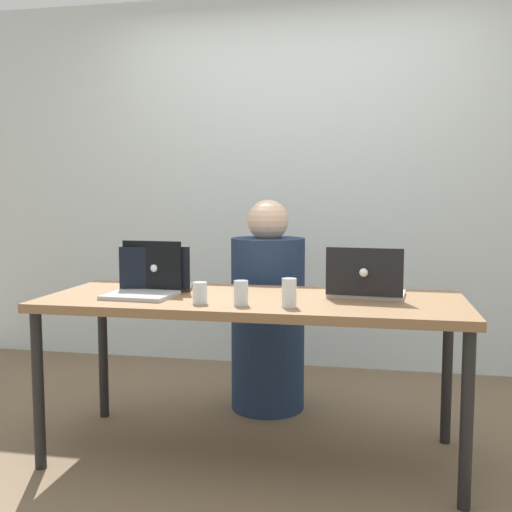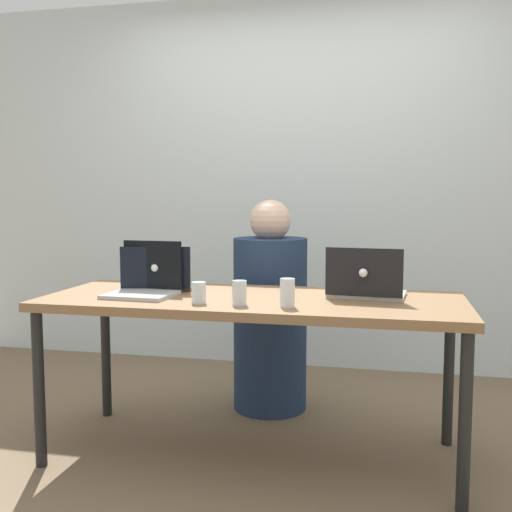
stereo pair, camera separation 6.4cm
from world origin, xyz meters
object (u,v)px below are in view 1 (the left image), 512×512
object	(u,v)px
laptop_back_left	(157,280)
person_at_center	(268,317)
water_glass_left	(200,294)
laptop_back_right	(366,286)
laptop_front_left	(145,284)
water_glass_right	(289,295)
water_glass_center	(241,295)

from	to	relation	value
laptop_back_left	person_at_center	bearing A→B (deg)	-142.30
laptop_back_left	water_glass_left	distance (m)	0.44
person_at_center	laptop_back_right	xyz separation A→B (m)	(0.55, -0.54, 0.27)
laptop_front_left	water_glass_left	distance (m)	0.34
person_at_center	water_glass_left	xyz separation A→B (m)	(-0.14, -0.84, 0.26)
water_glass_right	water_glass_left	xyz separation A→B (m)	(-0.38, 0.01, -0.01)
laptop_front_left	water_glass_right	distance (m)	0.71
person_at_center	water_glass_center	bearing A→B (deg)	76.67
laptop_front_left	laptop_back_right	size ratio (longest dim) A/B	0.86
person_at_center	laptop_back_right	world-z (taller)	person_at_center
water_glass_center	laptop_back_left	bearing A→B (deg)	146.99
water_glass_right	water_glass_left	distance (m)	0.38
laptop_back_right	laptop_back_left	bearing A→B (deg)	4.91
laptop_back_right	water_glass_right	xyz separation A→B (m)	(-0.31, -0.31, 0.00)
water_glass_left	water_glass_right	bearing A→B (deg)	-1.15
laptop_back_left	water_glass_right	distance (m)	0.76
water_glass_right	laptop_back_left	bearing A→B (deg)	155.25
laptop_back_left	water_glass_left	xyz separation A→B (m)	(0.31, -0.31, -0.01)
water_glass_right	water_glass_center	size ratio (longest dim) A/B	1.14
water_glass_center	water_glass_left	world-z (taller)	water_glass_center
laptop_back_left	laptop_back_right	size ratio (longest dim) A/B	1.04
person_at_center	laptop_front_left	distance (m)	0.87
laptop_back_right	water_glass_center	bearing A→B (deg)	36.62
laptop_back_left	water_glass_left	world-z (taller)	laptop_back_left
laptop_back_right	water_glass_left	size ratio (longest dim) A/B	3.92
laptop_front_left	water_glass_left	xyz separation A→B (m)	(0.31, -0.15, -0.01)
laptop_front_left	water_glass_right	xyz separation A→B (m)	(0.69, -0.16, -0.00)
water_glass_center	water_glass_right	bearing A→B (deg)	-0.45
water_glass_right	laptop_front_left	bearing A→B (deg)	167.31
water_glass_center	laptop_front_left	bearing A→B (deg)	162.48
laptop_back_left	laptop_front_left	bearing A→B (deg)	78.17
laptop_front_left	laptop_back_left	xyz separation A→B (m)	(0.00, 0.16, -0.01)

